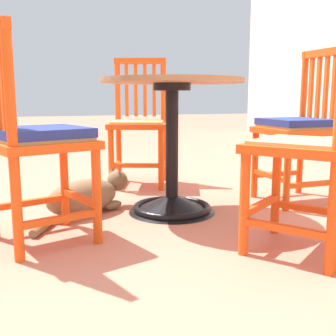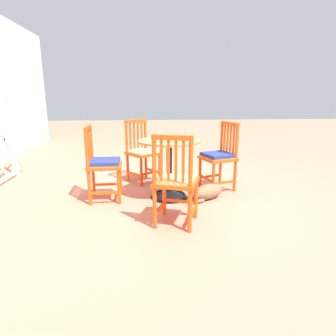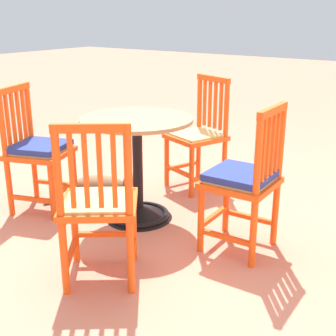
{
  "view_description": "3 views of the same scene",
  "coord_description": "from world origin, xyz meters",
  "px_view_note": "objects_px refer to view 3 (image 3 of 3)",
  "views": [
    {
      "loc": [
        2.0,
        -0.55,
        0.63
      ],
      "look_at": [
        -0.09,
        0.11,
        0.26
      ],
      "focal_mm": 44.68,
      "sensor_mm": 36.0,
      "label": 1
    },
    {
      "loc": [
        -3.55,
        0.44,
        1.24
      ],
      "look_at": [
        -0.09,
        0.15,
        0.37
      ],
      "focal_mm": 30.53,
      "sensor_mm": 36.0,
      "label": 2
    },
    {
      "loc": [
        2.24,
        2.09,
        1.41
      ],
      "look_at": [
        -0.34,
        0.26,
        0.34
      ],
      "focal_mm": 49.94,
      "sensor_mm": 36.0,
      "label": 3
    }
  ],
  "objects_px": {
    "orange_chair_at_corner": "(198,136)",
    "orange_chair_by_planter": "(37,151)",
    "orange_chair_near_fence": "(98,206)",
    "cafe_table": "(138,180)",
    "orange_chair_facing_out": "(244,181)",
    "tabby_cat": "(104,187)"
  },
  "relations": [
    {
      "from": "orange_chair_near_fence",
      "to": "tabby_cat",
      "type": "distance_m",
      "value": 1.21
    },
    {
      "from": "orange_chair_by_planter",
      "to": "tabby_cat",
      "type": "distance_m",
      "value": 0.59
    },
    {
      "from": "orange_chair_at_corner",
      "to": "orange_chair_near_fence",
      "type": "height_order",
      "value": "same"
    },
    {
      "from": "orange_chair_facing_out",
      "to": "orange_chair_near_fence",
      "type": "height_order",
      "value": "same"
    },
    {
      "from": "cafe_table",
      "to": "orange_chair_by_planter",
      "type": "distance_m",
      "value": 0.77
    },
    {
      "from": "cafe_table",
      "to": "orange_chair_at_corner",
      "type": "height_order",
      "value": "orange_chair_at_corner"
    },
    {
      "from": "cafe_table",
      "to": "orange_chair_near_fence",
      "type": "xyz_separation_m",
      "value": [
        0.75,
        0.34,
        0.15
      ]
    },
    {
      "from": "orange_chair_facing_out",
      "to": "orange_chair_near_fence",
      "type": "xyz_separation_m",
      "value": [
        0.75,
        -0.47,
        -0.01
      ]
    },
    {
      "from": "orange_chair_at_corner",
      "to": "orange_chair_by_planter",
      "type": "distance_m",
      "value": 1.28
    },
    {
      "from": "cafe_table",
      "to": "orange_chair_facing_out",
      "type": "xyz_separation_m",
      "value": [
        -0.01,
        0.8,
        0.16
      ]
    },
    {
      "from": "orange_chair_by_planter",
      "to": "tabby_cat",
      "type": "height_order",
      "value": "orange_chair_by_planter"
    },
    {
      "from": "orange_chair_facing_out",
      "to": "orange_chair_near_fence",
      "type": "distance_m",
      "value": 0.89
    },
    {
      "from": "cafe_table",
      "to": "tabby_cat",
      "type": "xyz_separation_m",
      "value": [
        -0.12,
        -0.44,
        -0.19
      ]
    },
    {
      "from": "orange_chair_facing_out",
      "to": "tabby_cat",
      "type": "relative_size",
      "value": 1.62
    },
    {
      "from": "orange_chair_facing_out",
      "to": "cafe_table",
      "type": "bearing_deg",
      "value": -89.33
    },
    {
      "from": "cafe_table",
      "to": "orange_chair_by_planter",
      "type": "xyz_separation_m",
      "value": [
        0.28,
        -0.7,
        0.16
      ]
    },
    {
      "from": "orange_chair_at_corner",
      "to": "orange_chair_near_fence",
      "type": "distance_m",
      "value": 1.57
    },
    {
      "from": "orange_chair_by_planter",
      "to": "orange_chair_at_corner",
      "type": "bearing_deg",
      "value": 146.54
    },
    {
      "from": "orange_chair_facing_out",
      "to": "orange_chair_at_corner",
      "type": "xyz_separation_m",
      "value": [
        -0.78,
        -0.8,
        -0.01
      ]
    },
    {
      "from": "cafe_table",
      "to": "orange_chair_by_planter",
      "type": "height_order",
      "value": "orange_chair_by_planter"
    },
    {
      "from": "orange_chair_near_fence",
      "to": "orange_chair_facing_out",
      "type": "bearing_deg",
      "value": 148.13
    },
    {
      "from": "tabby_cat",
      "to": "orange_chair_at_corner",
      "type": "bearing_deg",
      "value": 146.03
    }
  ]
}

